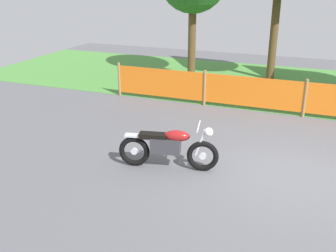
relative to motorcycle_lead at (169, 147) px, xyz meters
name	(u,v)px	position (x,y,z in m)	size (l,w,h in m)	color
ground	(290,176)	(2.30, 0.56, -0.47)	(24.00, 24.00, 0.02)	#5B5B60
grass_verge	(309,88)	(2.30, 7.24, -0.45)	(24.00, 6.19, 0.01)	#4C8C3D
barrier_fence	(305,98)	(2.30, 4.15, 0.08)	(11.25, 0.08, 1.05)	#997547
motorcycle_lead	(169,147)	(0.00, 0.00, 0.00)	(1.98, 0.67, 0.95)	black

